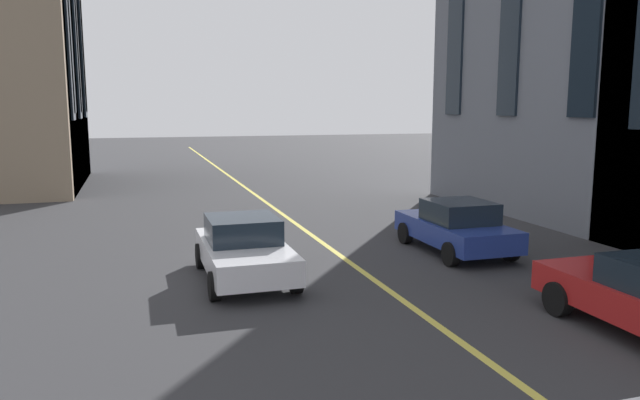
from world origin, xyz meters
The scene contains 3 objects.
lane_centre_line centered at (20.00, 0.00, 0.00)m, with size 80.00×0.16×0.01m.
car_white_far centered at (14.26, 2.76, 0.70)m, with size 3.90×1.89×1.40m.
car_blue_parked_b centered at (15.11, -3.06, 0.70)m, with size 3.90×1.89×1.40m.
Camera 1 is at (1.22, 5.00, 3.85)m, focal length 33.80 mm.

